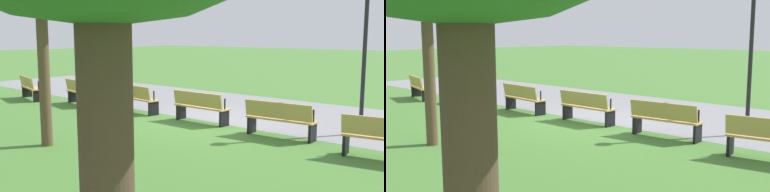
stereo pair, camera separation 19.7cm
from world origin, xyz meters
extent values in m
plane|color=#477A33|center=(0.00, 0.00, 0.00)|extent=(120.00, 120.00, 0.00)
cube|color=gray|center=(0.00, 2.86, 0.00)|extent=(30.20, 5.34, 0.01)
cube|color=tan|center=(-7.73, -0.93, 0.45)|extent=(1.77, 0.83, 0.04)
cube|color=tan|center=(-7.77, -1.12, 0.69)|extent=(1.69, 0.51, 0.40)
cube|color=black|center=(-8.50, -0.74, 0.21)|extent=(0.15, 0.38, 0.43)
cylinder|color=black|center=(-8.50, -0.72, 0.61)|extent=(0.05, 0.05, 0.30)
cube|color=black|center=(-6.95, -1.11, 0.21)|extent=(0.15, 0.38, 0.43)
cylinder|color=black|center=(-6.95, -1.09, 0.61)|extent=(0.05, 0.05, 0.30)
cube|color=tan|center=(-5.18, -0.41, 0.45)|extent=(1.76, 0.71, 0.04)
cube|color=tan|center=(-5.21, -0.61, 0.69)|extent=(1.71, 0.38, 0.40)
cube|color=black|center=(-5.97, -0.29, 0.21)|extent=(0.12, 0.38, 0.43)
cylinder|color=black|center=(-5.96, -0.27, 0.61)|extent=(0.05, 0.05, 0.30)
cube|color=black|center=(-4.39, -0.54, 0.21)|extent=(0.12, 0.38, 0.43)
cylinder|color=black|center=(-4.39, -0.52, 0.61)|extent=(0.05, 0.05, 0.30)
cube|color=tan|center=(-2.60, -0.10, 0.45)|extent=(1.75, 0.57, 0.04)
cube|color=tan|center=(-2.61, -0.30, 0.69)|extent=(1.72, 0.24, 0.40)
cube|color=black|center=(-3.39, -0.04, 0.21)|extent=(0.09, 0.38, 0.43)
cylinder|color=black|center=(-3.39, -0.02, 0.61)|extent=(0.05, 0.05, 0.30)
cube|color=black|center=(-1.80, -0.17, 0.21)|extent=(0.09, 0.38, 0.43)
cylinder|color=black|center=(-1.80, -0.15, 0.61)|extent=(0.05, 0.05, 0.30)
cube|color=tan|center=(0.00, 0.00, 0.45)|extent=(1.72, 0.44, 0.04)
cube|color=tan|center=(0.00, -0.20, 0.69)|extent=(1.72, 0.10, 0.40)
cube|color=black|center=(-0.80, 0.00, 0.21)|extent=(0.06, 0.37, 0.43)
cylinder|color=black|center=(-0.80, 0.02, 0.61)|extent=(0.04, 0.04, 0.30)
cube|color=black|center=(0.80, 0.00, 0.21)|extent=(0.06, 0.37, 0.43)
cylinder|color=black|center=(0.80, 0.02, 0.61)|extent=(0.04, 0.04, 0.30)
cube|color=tan|center=(2.60, -0.10, 0.45)|extent=(1.75, 0.57, 0.04)
cube|color=tan|center=(2.61, -0.30, 0.69)|extent=(1.72, 0.24, 0.40)
cube|color=black|center=(1.80, -0.17, 0.21)|extent=(0.09, 0.38, 0.43)
cylinder|color=black|center=(1.80, -0.15, 0.61)|extent=(0.05, 0.05, 0.30)
cube|color=black|center=(3.39, -0.04, 0.21)|extent=(0.09, 0.38, 0.43)
cylinder|color=black|center=(3.39, -0.02, 0.61)|extent=(0.05, 0.05, 0.30)
cube|color=black|center=(4.39, -0.54, 0.21)|extent=(0.12, 0.38, 0.43)
cylinder|color=black|center=(4.39, -0.52, 0.61)|extent=(0.05, 0.05, 0.30)
cylinder|color=brown|center=(-0.91, -4.27, 1.75)|extent=(0.25, 0.25, 3.51)
cylinder|color=#4C3828|center=(5.65, -7.56, 1.63)|extent=(0.36, 0.36, 3.25)
cylinder|color=black|center=(3.89, 1.56, 2.04)|extent=(0.10, 0.10, 4.09)
camera|label=1|loc=(7.95, -9.29, 2.47)|focal=41.29mm
camera|label=2|loc=(8.10, -9.16, 2.47)|focal=41.29mm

